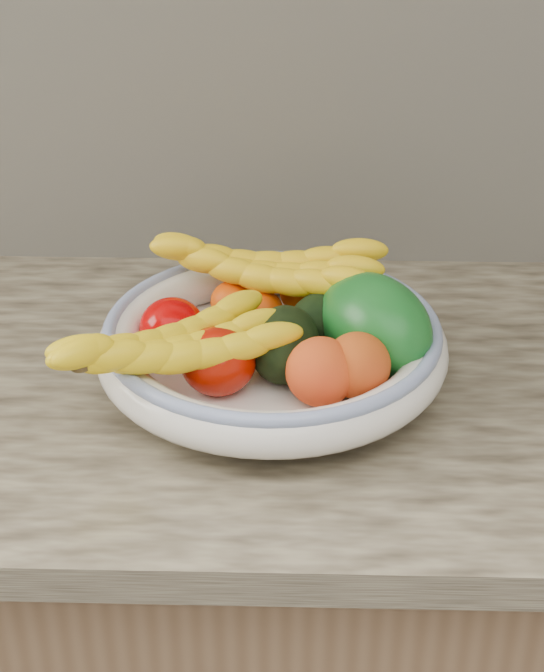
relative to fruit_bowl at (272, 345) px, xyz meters
The scene contains 14 objects.
kitchen_counter 0.49m from the fruit_bowl, 90.00° to the left, with size 2.44×0.66×1.40m.
fruit_bowl is the anchor object (origin of this frame).
clementine_back_left 0.10m from the fruit_bowl, 118.35° to the left, with size 0.05×0.05×0.05m, color #F55005.
clementine_back_right 0.12m from the fruit_bowl, 75.46° to the left, with size 0.05×0.05×0.04m, color #F45C05.
clementine_back_mid 0.07m from the fruit_bowl, 101.08° to the left, with size 0.05×0.05×0.05m, color #E64704.
tomato_left 0.11m from the fruit_bowl, behind, with size 0.07×0.07×0.07m, color #BC0000.
tomato_near_left 0.08m from the fruit_bowl, 133.88° to the right, with size 0.08×0.08×0.07m, color #AA1102.
avocado_center 0.03m from the fruit_bowl, 60.11° to the right, with size 0.08×0.11×0.08m, color black.
avocado_right 0.07m from the fruit_bowl, 31.05° to the left, with size 0.06×0.09×0.06m, color black.
green_mango 0.12m from the fruit_bowl, ahead, with size 0.10×0.15×0.11m, color #105619.
peach_front 0.10m from the fruit_bowl, 57.47° to the right, with size 0.07×0.07×0.07m, color orange.
peach_right 0.12m from the fruit_bowl, 38.46° to the right, with size 0.07×0.07×0.07m, color orange.
banana_bunch_back 0.10m from the fruit_bowl, 96.57° to the left, with size 0.29×0.11×0.08m, color yellow, non-canonical shape.
banana_bunch_front 0.13m from the fruit_bowl, 143.39° to the right, with size 0.28×0.11×0.08m, color yellow, non-canonical shape.
Camera 1 is at (0.03, 0.68, 1.53)m, focal length 55.00 mm.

